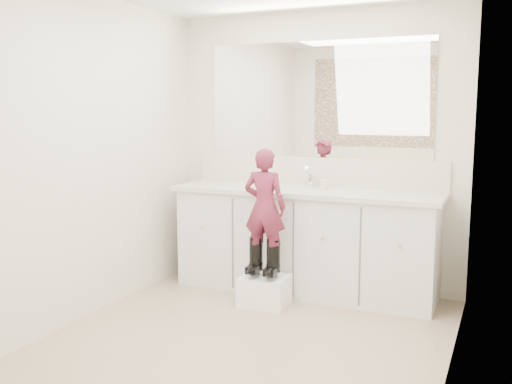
% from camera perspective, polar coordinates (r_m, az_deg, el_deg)
% --- Properties ---
extents(floor, '(3.00, 3.00, 0.00)m').
position_cam_1_polar(floor, '(3.97, -1.28, -14.86)').
color(floor, '#967C62').
rests_on(floor, ground).
extents(wall_back, '(2.60, 0.00, 2.60)m').
position_cam_1_polar(wall_back, '(5.06, 6.02, 4.15)').
color(wall_back, beige).
rests_on(wall_back, floor).
extents(wall_front, '(2.60, 0.00, 2.60)m').
position_cam_1_polar(wall_front, '(2.41, -16.90, -0.61)').
color(wall_front, beige).
rests_on(wall_front, floor).
extents(wall_left, '(0.00, 3.00, 3.00)m').
position_cam_1_polar(wall_left, '(4.38, -16.89, 3.22)').
color(wall_left, beige).
rests_on(wall_left, floor).
extents(wall_right, '(0.00, 3.00, 3.00)m').
position_cam_1_polar(wall_right, '(3.32, 19.34, 1.62)').
color(wall_right, beige).
rests_on(wall_right, floor).
extents(vanity_cabinet, '(2.20, 0.55, 0.85)m').
position_cam_1_polar(vanity_cabinet, '(4.91, 4.88, -5.10)').
color(vanity_cabinet, silver).
rests_on(vanity_cabinet, floor).
extents(countertop, '(2.28, 0.58, 0.04)m').
position_cam_1_polar(countertop, '(4.82, 4.88, 0.02)').
color(countertop, beige).
rests_on(countertop, vanity_cabinet).
extents(backsplash, '(2.28, 0.03, 0.25)m').
position_cam_1_polar(backsplash, '(5.06, 5.94, 2.05)').
color(backsplash, beige).
rests_on(backsplash, countertop).
extents(mirror, '(2.00, 0.02, 1.00)m').
position_cam_1_polar(mirror, '(5.03, 6.06, 9.15)').
color(mirror, white).
rests_on(mirror, wall_back).
extents(dot_panel, '(2.00, 0.01, 1.20)m').
position_cam_1_polar(dot_panel, '(2.39, -17.20, 10.13)').
color(dot_panel, '#472819').
rests_on(dot_panel, wall_front).
extents(faucet, '(0.08, 0.08, 0.10)m').
position_cam_1_polar(faucet, '(4.96, 5.53, 1.07)').
color(faucet, silver).
rests_on(faucet, countertop).
extents(cup, '(0.09, 0.09, 0.08)m').
position_cam_1_polar(cup, '(4.84, 6.93, 0.74)').
color(cup, '#F2E1C1').
rests_on(cup, countertop).
extents(soap_bottle, '(0.11, 0.11, 0.19)m').
position_cam_1_polar(soap_bottle, '(4.87, 1.32, 1.54)').
color(soap_bottle, white).
rests_on(soap_bottle, countertop).
extents(step_stool, '(0.39, 0.33, 0.24)m').
position_cam_1_polar(step_stool, '(4.63, 0.86, -9.85)').
color(step_stool, white).
rests_on(step_stool, floor).
extents(boot_left, '(0.13, 0.21, 0.31)m').
position_cam_1_polar(boot_left, '(4.58, -0.00, -6.47)').
color(boot_left, black).
rests_on(boot_left, step_stool).
extents(boot_right, '(0.13, 0.21, 0.31)m').
position_cam_1_polar(boot_right, '(4.52, 1.74, -6.67)').
color(boot_right, black).
rests_on(boot_right, step_stool).
extents(toddler, '(0.35, 0.24, 0.93)m').
position_cam_1_polar(toddler, '(4.46, 0.88, -1.50)').
color(toddler, '#A93456').
rests_on(toddler, step_stool).
extents(toothbrush, '(0.14, 0.02, 0.06)m').
position_cam_1_polar(toothbrush, '(4.42, 1.71, -0.45)').
color(toothbrush, '#E95A87').
rests_on(toothbrush, toddler).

